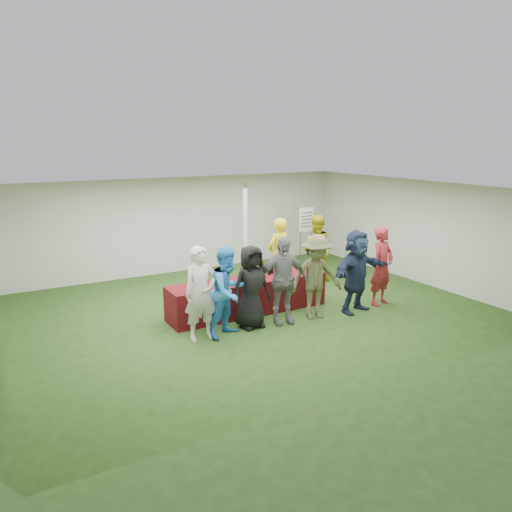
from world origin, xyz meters
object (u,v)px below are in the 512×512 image
customer_6 (382,266)px  dump_bucket (313,269)px  customer_0 (201,294)px  customer_3 (282,280)px  customer_1 (228,291)px  customer_5 (356,271)px  wine_list_sign (306,224)px  serving_table (248,296)px  staff_pourer (278,255)px  staff_back (315,249)px  customer_2 (251,287)px  customer_4 (316,277)px

customer_6 → dump_bucket: bearing=135.1°
customer_0 → customer_3: customer_3 is taller
customer_1 → customer_5: size_ratio=0.96×
wine_list_sign → customer_1: size_ratio=1.02×
serving_table → customer_3: 1.11m
staff_pourer → customer_3: staff_pourer is taller
dump_bucket → customer_6: (1.35, -0.81, 0.07)m
staff_back → customer_3: bearing=34.9°
customer_0 → wine_list_sign: bearing=39.2°
customer_1 → customer_3: 1.26m
wine_list_sign → customer_1: wine_list_sign is taller
customer_0 → customer_5: bearing=-0.0°
dump_bucket → customer_5: (0.52, -0.90, 0.08)m
serving_table → customer_3: size_ratio=1.96×
customer_2 → customer_3: size_ratio=0.92×
customer_6 → customer_2: bearing=162.3°
staff_back → customer_2: 3.70m
staff_back → customer_4: bearing=47.1°
staff_back → customer_0: customer_0 is taller
dump_bucket → customer_2: customer_2 is taller
staff_back → customer_6: bearing=88.3°
staff_back → customer_4: same height
customer_1 → staff_back: bearing=7.6°
staff_back → customer_1: size_ratio=1.02×
wine_list_sign → customer_2: 5.02m
customer_1 → customer_4: (2.04, -0.04, 0.02)m
dump_bucket → customer_4: 0.92m
dump_bucket → customer_4: customer_4 is taller
staff_back → customer_1: bearing=24.1°
wine_list_sign → customer_0: customer_0 is taller
staff_back → customer_2: bearing=26.8°
serving_table → customer_6: bearing=-19.4°
customer_1 → customer_2: size_ratio=1.04×
serving_table → customer_5: 2.43m
dump_bucket → customer_2: size_ratio=0.15×
customer_2 → customer_4: size_ratio=0.94×
staff_pourer → customer_6: size_ratio=1.02×
staff_back → customer_3: 3.24m
staff_pourer → dump_bucket: bearing=81.6°
dump_bucket → staff_pourer: staff_pourer is taller
customer_4 → customer_6: customer_6 is taller
customer_1 → customer_4: 2.04m
serving_table → dump_bucket: 1.65m
wine_list_sign → customer_6: (-0.41, -3.58, -0.40)m
customer_5 → customer_0: bearing=164.2°
serving_table → customer_2: (-0.37, -0.81, 0.47)m
dump_bucket → customer_4: (-0.49, -0.78, 0.06)m
staff_pourer → customer_5: 2.22m
dump_bucket → wine_list_sign: size_ratio=0.14×
serving_table → customer_6: 3.14m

